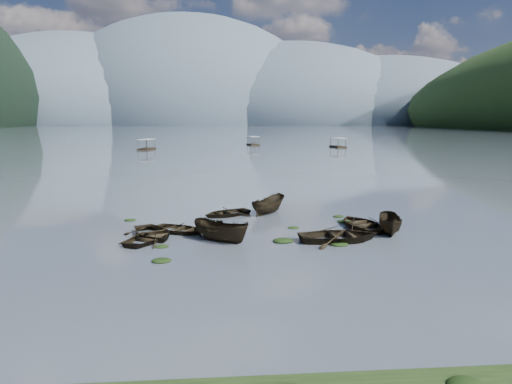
{
  "coord_description": "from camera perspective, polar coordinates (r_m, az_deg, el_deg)",
  "views": [
    {
      "loc": [
        -2.84,
        -23.29,
        7.58
      ],
      "look_at": [
        0.0,
        12.0,
        2.0
      ],
      "focal_mm": 32.0,
      "sensor_mm": 36.0,
      "label": 1
    }
  ],
  "objects": [
    {
      "name": "weed_clump_7",
      "position": [
        34.96,
        11.01,
        -3.73
      ],
      "size": [
        1.1,
        0.88,
        0.24
      ],
      "primitive_type": "ellipsoid",
      "color": "black",
      "rests_on": "ground"
    },
    {
      "name": "haze_mtn_c",
      "position": [
        934.3,
        4.24,
        8.47
      ],
      "size": [
        520.0,
        520.0,
        260.0
      ],
      "primitive_type": "ellipsoid",
      "color": "#475666",
      "rests_on": "ground"
    },
    {
      "name": "weed_clump_2",
      "position": [
        28.96,
        3.42,
        -6.23
      ],
      "size": [
        1.32,
        1.06,
        0.29
      ],
      "primitive_type": "ellipsoid",
      "color": "black",
      "rests_on": "ground"
    },
    {
      "name": "rowboat_3",
      "position": [
        33.46,
        13.05,
        -4.37
      ],
      "size": [
        4.14,
        5.22,
        0.97
      ],
      "primitive_type": "imported",
      "rotation": [
        0.0,
        0.0,
        3.32
      ],
      "color": "black",
      "rests_on": "ground"
    },
    {
      "name": "pontoon_left",
      "position": [
        122.41,
        -13.5,
        5.16
      ],
      "size": [
        4.08,
        7.28,
        2.63
      ],
      "primitive_type": null,
      "rotation": [
        0.0,
        0.0,
        -0.19
      ],
      "color": "black",
      "rests_on": "ground"
    },
    {
      "name": "rowboat_4",
      "position": [
        29.56,
        10.31,
        -6.05
      ],
      "size": [
        5.29,
        3.91,
        1.06
      ],
      "primitive_type": "imported",
      "rotation": [
        0.0,
        0.0,
        1.62
      ],
      "color": "black",
      "rests_on": "ground"
    },
    {
      "name": "weed_clump_4",
      "position": [
        28.6,
        10.39,
        -6.56
      ],
      "size": [
        1.12,
        0.89,
        0.23
      ],
      "primitive_type": "ellipsoid",
      "color": "black",
      "rests_on": "ground"
    },
    {
      "name": "haze_mtn_d",
      "position": [
        978.13,
        14.82,
        8.22
      ],
      "size": [
        520.0,
        520.0,
        220.0
      ],
      "primitive_type": "ellipsoid",
      "color": "#475666",
      "rests_on": "ground"
    },
    {
      "name": "weed_clump_3",
      "position": [
        36.76,
        10.28,
        -3.09
      ],
      "size": [
        0.9,
        0.76,
        0.2
      ],
      "primitive_type": "ellipsoid",
      "color": "black",
      "rests_on": "ground"
    },
    {
      "name": "rowboat_1",
      "position": [
        29.82,
        -13.2,
        -6.01
      ],
      "size": [
        4.33,
        4.79,
        0.81
      ],
      "primitive_type": "imported",
      "rotation": [
        0.0,
        0.0,
        2.65
      ],
      "color": "black",
      "rests_on": "ground"
    },
    {
      "name": "pontoon_right",
      "position": [
        131.52,
        10.21,
        5.52
      ],
      "size": [
        3.54,
        6.96,
        2.56
      ],
      "primitive_type": null,
      "rotation": [
        0.0,
        0.0,
        0.12
      ],
      "color": "black",
      "rests_on": "ground"
    },
    {
      "name": "pontoon_centre",
      "position": [
        140.51,
        -0.36,
        5.87
      ],
      "size": [
        3.74,
        7.11,
        2.6
      ],
      "primitive_type": null,
      "rotation": [
        0.0,
        0.0,
        0.14
      ],
      "color": "black",
      "rests_on": "ground"
    },
    {
      "name": "weed_clump_5",
      "position": [
        36.17,
        -15.46,
        -3.47
      ],
      "size": [
        0.93,
        0.75,
        0.2
      ],
      "primitive_type": "ellipsoid",
      "color": "black",
      "rests_on": "ground"
    },
    {
      "name": "weed_clump_1",
      "position": [
        28.3,
        -11.71,
        -6.77
      ],
      "size": [
        0.87,
        0.7,
        0.19
      ],
      "primitive_type": "ellipsoid",
      "color": "black",
      "rests_on": "ground"
    },
    {
      "name": "rowboat_6",
      "position": [
        31.72,
        -9.53,
        -5.0
      ],
      "size": [
        4.84,
        4.51,
        0.82
      ],
      "primitive_type": "imported",
      "rotation": [
        0.0,
        0.0,
        0.99
      ],
      "color": "black",
      "rests_on": "ground"
    },
    {
      "name": "rowboat_8",
      "position": [
        37.62,
        1.53,
        -2.67
      ],
      "size": [
        3.84,
        4.34,
        1.64
      ],
      "primitive_type": "imported",
      "rotation": [
        0.0,
        0.0,
        2.49
      ],
      "color": "black",
      "rests_on": "ground"
    },
    {
      "name": "rowboat_5",
      "position": [
        32.48,
        16.42,
        -4.91
      ],
      "size": [
        2.5,
        4.19,
        1.52
      ],
      "primitive_type": "imported",
      "rotation": [
        0.0,
        0.0,
        -0.28
      ],
      "color": "black",
      "rests_on": "ground"
    },
    {
      "name": "weed_clump_6",
      "position": [
        32.59,
        4.7,
        -4.52
      ],
      "size": [
        0.82,
        0.68,
        0.17
      ],
      "primitive_type": "ellipsoid",
      "color": "black",
      "rests_on": "ground"
    },
    {
      "name": "weed_clump_0",
      "position": [
        25.54,
        -11.73,
        -8.51
      ],
      "size": [
        1.08,
        0.88,
        0.24
      ],
      "primitive_type": "ellipsoid",
      "color": "black",
      "rests_on": "ground"
    },
    {
      "name": "haze_mtn_a",
      "position": [
        958.46,
        -20.37,
        7.96
      ],
      "size": [
        520.0,
        520.0,
        280.0
      ],
      "primitive_type": "ellipsoid",
      "color": "#475666",
      "rests_on": "ground"
    },
    {
      "name": "rowboat_2",
      "position": [
        29.15,
        -4.34,
        -6.14
      ],
      "size": [
        4.29,
        3.89,
        1.63
      ],
      "primitive_type": "imported",
      "rotation": [
        0.0,
        0.0,
        0.89
      ],
      "color": "black",
      "rests_on": "ground"
    },
    {
      "name": "rowboat_0",
      "position": [
        30.87,
        -12.78,
        -5.48
      ],
      "size": [
        4.78,
        5.36,
        0.92
      ],
      "primitive_type": "imported",
      "rotation": [
        0.0,
        0.0,
        0.45
      ],
      "color": "black",
      "rests_on": "ground"
    },
    {
      "name": "ground_plane",
      "position": [
        24.65,
        2.27,
        -8.96
      ],
      "size": [
        2400.0,
        2400.0,
        0.0
      ],
      "primitive_type": "plane",
      "color": "#4C545F"
    },
    {
      "name": "rowboat_7",
      "position": [
        36.78,
        -3.68,
        -2.96
      ],
      "size": [
        4.93,
        4.55,
        0.83
      ],
      "primitive_type": "imported",
      "rotation": [
        0.0,
        0.0,
        5.26
      ],
      "color": "black",
      "rests_on": "ground"
    },
    {
      "name": "haze_mtn_b",
      "position": [
        925.09,
        -8.24,
        8.4
      ],
      "size": [
        520.0,
        520.0,
        340.0
      ],
      "primitive_type": "ellipsoid",
      "color": "#475666",
      "rests_on": "ground"
    }
  ]
}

